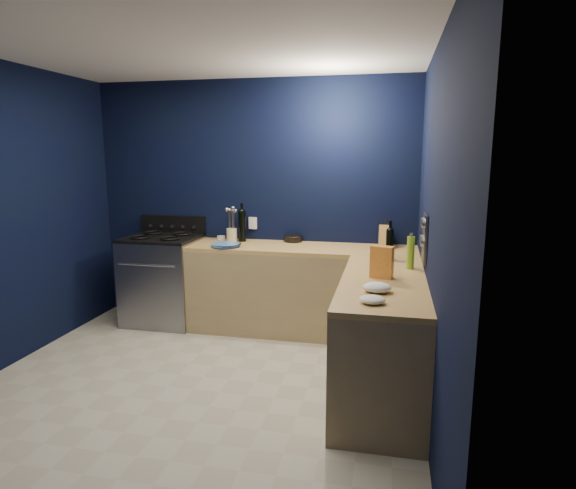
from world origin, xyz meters
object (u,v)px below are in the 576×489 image
(plate_stack, at_px, (226,245))
(knife_block, at_px, (385,237))
(gas_range, at_px, (164,281))
(utensil_crock, at_px, (232,235))
(crouton_bag, at_px, (382,262))

(plate_stack, bearing_deg, knife_block, 11.85)
(plate_stack, height_order, knife_block, knife_block)
(gas_range, distance_m, utensil_crock, 0.91)
(knife_block, bearing_deg, plate_stack, -168.50)
(knife_block, bearing_deg, gas_range, -176.32)
(gas_range, relative_size, crouton_bag, 3.75)
(utensil_crock, bearing_deg, gas_range, -167.97)
(utensil_crock, distance_m, knife_block, 1.61)
(utensil_crock, xyz_separation_m, knife_block, (1.61, 0.01, 0.04))
(gas_range, relative_size, knife_block, 4.37)
(utensil_crock, bearing_deg, crouton_bag, -37.80)
(gas_range, relative_size, plate_stack, 3.22)
(plate_stack, bearing_deg, gas_range, 168.21)
(knife_block, height_order, crouton_bag, crouton_bag)
(plate_stack, distance_m, knife_block, 1.60)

